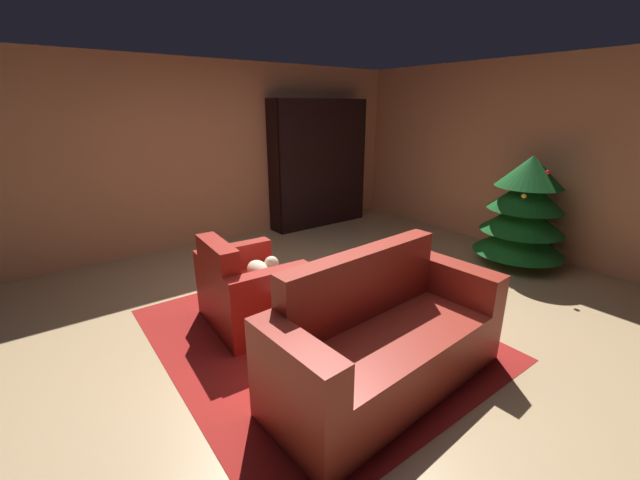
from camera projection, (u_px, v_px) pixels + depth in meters
name	position (u px, v px, depth m)	size (l,w,h in m)	color
ground_plane	(321.00, 322.00, 3.69)	(8.15, 8.15, 0.00)	tan
wall_back	(528.00, 158.00, 5.22)	(5.82, 0.06, 2.53)	tan
wall_left	(197.00, 156.00, 5.47)	(0.06, 6.92, 2.53)	tan
area_rug	(313.00, 333.00, 3.50)	(2.79, 2.42, 0.01)	maroon
bookshelf_unit	(324.00, 164.00, 6.52)	(0.36, 1.70, 2.03)	black
armchair_red	(249.00, 292.00, 3.60)	(0.94, 0.79, 0.84)	maroon
couch_red	(384.00, 342.00, 2.79)	(0.85, 1.87, 0.95)	maroon
coffee_table	(318.00, 294.00, 3.35)	(0.75, 0.75, 0.44)	black
book_stack_on_table	(319.00, 287.00, 3.27)	(0.23, 0.16, 0.11)	red
bottle_on_table	(311.00, 291.00, 3.12)	(0.06, 0.06, 0.22)	navy
decorated_tree	(524.00, 212.00, 4.82)	(1.07, 1.07, 1.37)	brown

